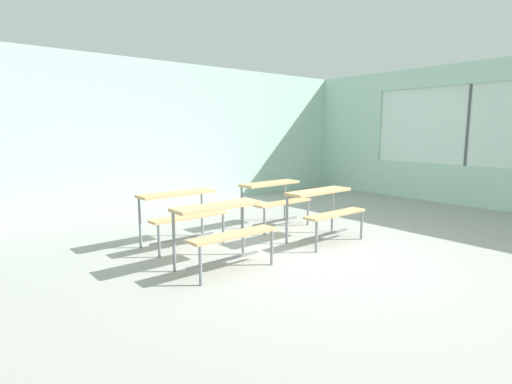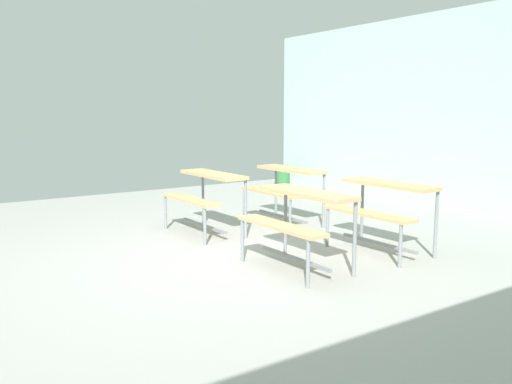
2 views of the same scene
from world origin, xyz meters
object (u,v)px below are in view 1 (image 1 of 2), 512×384
Objects in this scene: desk_bench_r0c0 at (223,221)px; desk_bench_r0c1 at (324,203)px; desk_bench_r1c0 at (181,206)px; desk_bench_r1c1 at (274,193)px.

desk_bench_r0c0 is 1.78m from desk_bench_r0c1.
desk_bench_r1c1 is at bearing -1.83° from desk_bench_r1c0.
desk_bench_r0c1 is (1.78, 0.02, 0.00)m from desk_bench_r0c0.
desk_bench_r0c1 is at bearing -34.77° from desk_bench_r1c0.
desk_bench_r0c0 is at bearing 179.44° from desk_bench_r0c1.
desk_bench_r0c0 and desk_bench_r0c1 have the same top height.
desk_bench_r1c0 is at bearing 145.47° from desk_bench_r0c1.
desk_bench_r0c0 is 1.00× the size of desk_bench_r1c0.
desk_bench_r1c0 is at bearing 84.78° from desk_bench_r0c0.
desk_bench_r0c0 is 1.00× the size of desk_bench_r0c1.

